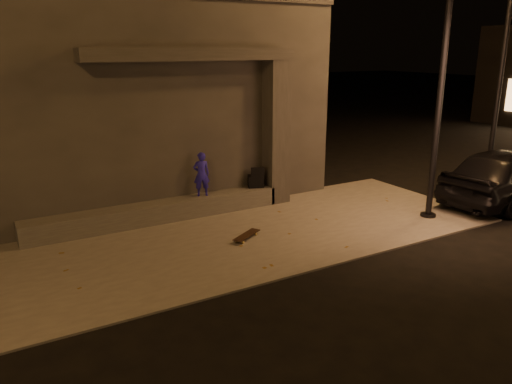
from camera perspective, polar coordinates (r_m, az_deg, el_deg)
ground at (r=9.38m, az=5.71°, el=-8.63°), size 120.00×120.00×0.00m
sidewalk at (r=10.92m, az=-0.43°, el=-4.76°), size 11.00×4.40×0.04m
building at (r=14.01m, az=-13.43°, el=10.37°), size 9.00×5.10×5.22m
ledge at (r=11.77m, az=-11.07°, el=-2.23°), size 6.00×0.55×0.45m
column at (r=12.74m, az=2.31°, el=6.77°), size 0.55×0.55×3.60m
canopy at (r=11.59m, az=-7.29°, el=15.36°), size 5.00×0.70×0.28m
skateboarder at (r=11.94m, az=-6.25°, el=2.04°), size 0.44×0.34×1.07m
backpack at (r=12.68m, az=-0.04°, el=1.36°), size 0.45×0.37×0.54m
skateboard at (r=10.56m, az=-1.08°, el=-4.97°), size 0.80×0.59×0.09m
street_lamp_0 at (r=12.03m, az=20.84°, el=15.69°), size 0.36×0.36×7.09m
street_lamp_2 at (r=15.58m, az=26.55°, el=14.71°), size 0.36×0.36×6.97m
car_a at (r=14.47m, az=26.92°, el=1.71°), size 4.50×2.18×1.48m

